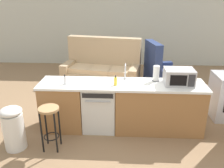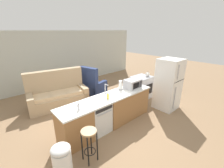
# 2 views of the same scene
# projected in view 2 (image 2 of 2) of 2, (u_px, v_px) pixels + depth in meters

# --- Properties ---
(ground_plane) EXTENTS (24.00, 24.00, 0.00)m
(ground_plane) POSITION_uv_depth(u_px,v_px,m) (105.00, 127.00, 4.30)
(ground_plane) COLOR #896B4C
(wall_back) EXTENTS (10.00, 0.06, 2.60)m
(wall_back) POSITION_uv_depth(u_px,v_px,m) (53.00, 60.00, 6.98)
(wall_back) COLOR beige
(wall_back) RESTS_ON ground_plane
(kitchen_counter) EXTENTS (2.94, 0.66, 0.90)m
(kitchen_counter) POSITION_uv_depth(u_px,v_px,m) (111.00, 111.00, 4.30)
(kitchen_counter) COLOR #9E6B3D
(kitchen_counter) RESTS_ON ground_plane
(dishwasher) EXTENTS (0.58, 0.61, 0.84)m
(dishwasher) POSITION_uv_depth(u_px,v_px,m) (98.00, 117.00, 4.00)
(dishwasher) COLOR silver
(dishwasher) RESTS_ON ground_plane
(stove_range) EXTENTS (0.76, 0.68, 0.90)m
(stove_range) POSITION_uv_depth(u_px,v_px,m) (141.00, 87.00, 6.00)
(stove_range) COLOR #B7B7BC
(stove_range) RESTS_ON ground_plane
(refrigerator) EXTENTS (0.72, 0.73, 1.74)m
(refrigerator) POSITION_uv_depth(u_px,v_px,m) (168.00, 84.00, 5.09)
(refrigerator) COLOR white
(refrigerator) RESTS_ON ground_plane
(microwave) EXTENTS (0.50, 0.37, 0.28)m
(microwave) POSITION_uv_depth(u_px,v_px,m) (133.00, 84.00, 4.65)
(microwave) COLOR #B7B7BC
(microwave) RESTS_ON kitchen_counter
(sink_faucet) EXTENTS (0.07, 0.17, 0.30)m
(sink_faucet) POSITION_uv_depth(u_px,v_px,m) (105.00, 90.00, 4.22)
(sink_faucet) COLOR silver
(sink_faucet) RESTS_ON kitchen_counter
(paper_towel_roll) EXTENTS (0.14, 0.14, 0.28)m
(paper_towel_roll) POSITION_uv_depth(u_px,v_px,m) (121.00, 85.00, 4.53)
(paper_towel_roll) COLOR #4C4C51
(paper_towel_roll) RESTS_ON kitchen_counter
(soap_bottle) EXTENTS (0.06, 0.06, 0.18)m
(soap_bottle) POSITION_uv_depth(u_px,v_px,m) (108.00, 96.00, 3.93)
(soap_bottle) COLOR yellow
(soap_bottle) RESTS_ON kitchen_counter
(dish_soap_bottle) EXTENTS (0.06, 0.06, 0.18)m
(dish_soap_bottle) POSITION_uv_depth(u_px,v_px,m) (78.00, 107.00, 3.38)
(dish_soap_bottle) COLOR silver
(dish_soap_bottle) RESTS_ON kitchen_counter
(kettle) EXTENTS (0.21, 0.17, 0.19)m
(kettle) POSITION_uv_depth(u_px,v_px,m) (148.00, 74.00, 5.84)
(kettle) COLOR silver
(kettle) RESTS_ON stove_range
(bar_stool) EXTENTS (0.32, 0.32, 0.74)m
(bar_stool) POSITION_uv_depth(u_px,v_px,m) (89.00, 139.00, 3.02)
(bar_stool) COLOR tan
(bar_stool) RESTS_ON ground_plane
(trash_bin) EXTENTS (0.35, 0.35, 0.74)m
(trash_bin) POSITION_uv_depth(u_px,v_px,m) (62.00, 162.00, 2.69)
(trash_bin) COLOR white
(trash_bin) RESTS_ON ground_plane
(couch) EXTENTS (2.13, 1.24, 1.27)m
(couch) POSITION_uv_depth(u_px,v_px,m) (58.00, 95.00, 5.46)
(couch) COLOR tan
(couch) RESTS_ON ground_plane
(armchair) EXTENTS (0.97, 1.01, 1.20)m
(armchair) POSITION_uv_depth(u_px,v_px,m) (93.00, 86.00, 6.44)
(armchair) COLOR navy
(armchair) RESTS_ON ground_plane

